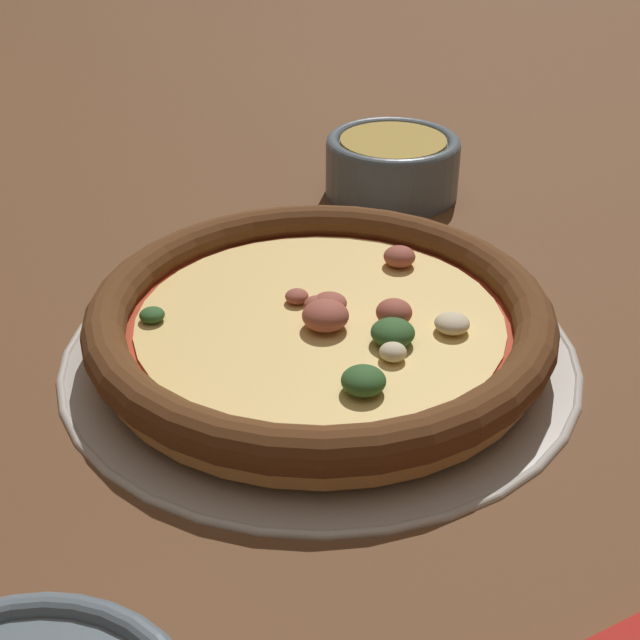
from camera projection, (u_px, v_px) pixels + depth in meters
name	position (u px, v px, depth m)	size (l,w,h in m)	color
ground_plane	(320.00, 353.00, 0.63)	(3.00, 3.00, 0.00)	brown
pizza_tray	(320.00, 349.00, 0.63)	(0.36, 0.36, 0.01)	#B7B2A8
pizza	(321.00, 321.00, 0.62)	(0.32, 0.32, 0.04)	tan
bowl_near	(392.00, 163.00, 0.86)	(0.13, 0.13, 0.06)	slate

